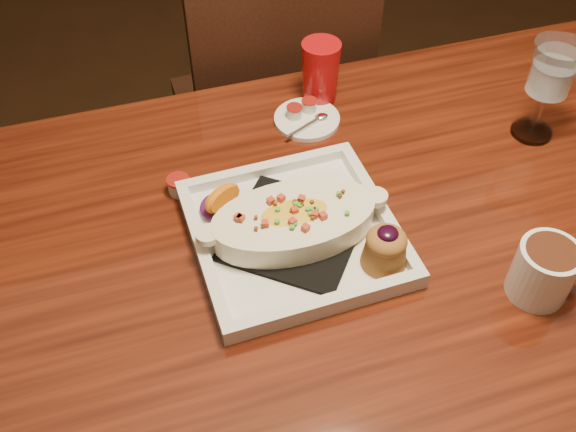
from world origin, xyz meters
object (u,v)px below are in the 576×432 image
object	(u,v)px
table	(379,271)
red_tumbler	(320,73)
saucer	(306,118)
chair_far	(273,114)
plate	(300,227)
coffee_mug	(546,269)
goblet	(552,75)

from	to	relation	value
table	red_tumbler	distance (m)	0.39
table	saucer	bearing A→B (deg)	95.94
table	chair_far	world-z (taller)	chair_far
plate	coffee_mug	bearing A→B (deg)	-34.42
plate	table	bearing A→B (deg)	-12.93
table	goblet	xyz separation A→B (m)	(0.35, 0.14, 0.22)
table	plate	xyz separation A→B (m)	(-0.13, 0.03, 0.13)
table	plate	bearing A→B (deg)	168.41
goblet	red_tumbler	world-z (taller)	goblet
table	red_tumbler	world-z (taller)	red_tumbler
chair_far	red_tumbler	distance (m)	0.41
table	saucer	world-z (taller)	saucer
table	chair_far	distance (m)	0.65
plate	coffee_mug	size ratio (longest dim) A/B	2.59
saucer	plate	bearing A→B (deg)	-110.48
table	coffee_mug	xyz separation A→B (m)	(0.16, -0.17, 0.15)
plate	goblet	distance (m)	0.50
goblet	plate	bearing A→B (deg)	-166.45
chair_far	plate	bearing A→B (deg)	77.60
saucer	chair_far	bearing A→B (deg)	84.64
chair_far	saucer	distance (m)	0.42
chair_far	coffee_mug	world-z (taller)	chair_far
chair_far	coffee_mug	size ratio (longest dim) A/B	7.75
plate	coffee_mug	distance (m)	0.35
coffee_mug	saucer	distance (m)	0.51
coffee_mug	red_tumbler	xyz separation A→B (m)	(-0.15, 0.52, 0.01)
table	coffee_mug	size ratio (longest dim) A/B	12.50
plate	goblet	world-z (taller)	goblet
table	chair_far	bearing A→B (deg)	90.00
table	coffee_mug	world-z (taller)	coffee_mug
coffee_mug	red_tumbler	size ratio (longest dim) A/B	0.99
plate	red_tumbler	distance (m)	0.36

